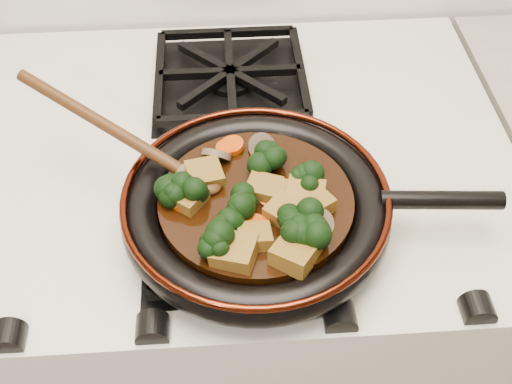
{
  "coord_description": "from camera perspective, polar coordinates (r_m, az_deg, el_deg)",
  "views": [
    {
      "loc": [
        -0.01,
        1.05,
        1.5
      ],
      "look_at": [
        0.02,
        1.54,
        0.97
      ],
      "focal_mm": 45.0,
      "sensor_mm": 36.0,
      "label": 1
    }
  ],
  "objects": [
    {
      "name": "stove",
      "position": [
        1.23,
        -1.37,
        -11.49
      ],
      "size": [
        0.76,
        0.6,
        0.9
      ],
      "primitive_type": "cube",
      "color": "silver",
      "rests_on": "ground"
    },
    {
      "name": "burner_grate_front",
      "position": [
        0.77,
        -1.44,
        -2.39
      ],
      "size": [
        0.23,
        0.23,
        0.03
      ],
      "primitive_type": null,
      "color": "black",
      "rests_on": "stove"
    },
    {
      "name": "burner_grate_back",
      "position": [
        0.98,
        -2.29,
        10.19
      ],
      "size": [
        0.23,
        0.23,
        0.03
      ],
      "primitive_type": null,
      "color": "black",
      "rests_on": "stove"
    },
    {
      "name": "skillet",
      "position": [
        0.74,
        0.18,
        -1.37
      ],
      "size": [
        0.44,
        0.31,
        0.05
      ],
      "rotation": [
        0.0,
        0.0,
        -0.08
      ],
      "color": "black",
      "rests_on": "burner_grate_front"
    },
    {
      "name": "braising_sauce",
      "position": [
        0.74,
        0.0,
        -1.11
      ],
      "size": [
        0.22,
        0.22,
        0.02
      ],
      "primitive_type": "cylinder",
      "color": "black",
      "rests_on": "skillet"
    },
    {
      "name": "tofu_cube_0",
      "position": [
        0.73,
        0.7,
        0.23
      ],
      "size": [
        0.05,
        0.04,
        0.02
      ],
      "primitive_type": "cube",
      "rotation": [
        0.01,
        -0.03,
        2.79
      ],
      "color": "brown",
      "rests_on": "braising_sauce"
    },
    {
      "name": "tofu_cube_1",
      "position": [
        0.72,
        4.34,
        -0.4
      ],
      "size": [
        0.05,
        0.05,
        0.03
      ],
      "primitive_type": "cube",
      "rotation": [
        -0.12,
        -0.05,
        2.89
      ],
      "color": "brown",
      "rests_on": "braising_sauce"
    },
    {
      "name": "tofu_cube_2",
      "position": [
        0.67,
        -1.94,
        -5.37
      ],
      "size": [
        0.06,
        0.05,
        0.03
      ],
      "primitive_type": "cube",
      "rotation": [
        -0.09,
        -0.02,
        1.23
      ],
      "color": "brown",
      "rests_on": "braising_sauce"
    },
    {
      "name": "tofu_cube_3",
      "position": [
        0.73,
        -6.07,
        -0.5
      ],
      "size": [
        0.05,
        0.05,
        0.02
      ],
      "primitive_type": "cube",
      "rotation": [
        -0.01,
        0.01,
        2.48
      ],
      "color": "brown",
      "rests_on": "braising_sauce"
    },
    {
      "name": "tofu_cube_4",
      "position": [
        0.75,
        -4.61,
        1.48
      ],
      "size": [
        0.05,
        0.05,
        0.03
      ],
      "primitive_type": "cube",
      "rotation": [
        0.09,
        0.04,
        0.24
      ],
      "color": "brown",
      "rests_on": "braising_sauce"
    },
    {
      "name": "tofu_cube_5",
      "position": [
        0.71,
        2.69,
        -1.92
      ],
      "size": [
        0.05,
        0.05,
        0.02
      ],
      "primitive_type": "cube",
      "rotation": [
        -0.06,
        -0.02,
        2.43
      ],
      "color": "brown",
      "rests_on": "braising_sauce"
    },
    {
      "name": "tofu_cube_6",
      "position": [
        0.73,
        3.04,
        -0.29
      ],
      "size": [
        0.04,
        0.04,
        0.02
      ],
      "primitive_type": "cube",
      "rotation": [
        -0.02,
        -0.11,
        2.97
      ],
      "color": "brown",
      "rests_on": "braising_sauce"
    },
    {
      "name": "tofu_cube_7",
      "position": [
        0.69,
        -0.18,
        -4.05
      ],
      "size": [
        0.04,
        0.03,
        0.03
      ],
      "primitive_type": "cube",
      "rotation": [
        -0.08,
        0.1,
        0.06
      ],
      "color": "brown",
      "rests_on": "braising_sauce"
    },
    {
      "name": "tofu_cube_8",
      "position": [
        0.72,
        4.98,
        -1.01
      ],
      "size": [
        0.05,
        0.05,
        0.02
      ],
      "primitive_type": "cube",
      "rotation": [
        -0.03,
        0.01,
        2.12
      ],
      "color": "brown",
      "rests_on": "braising_sauce"
    },
    {
      "name": "tofu_cube_9",
      "position": [
        0.67,
        3.55,
        -5.38
      ],
      "size": [
        0.06,
        0.06,
        0.03
      ],
      "primitive_type": "cube",
      "rotation": [
        0.09,
        0.06,
        2.54
      ],
      "color": "brown",
      "rests_on": "braising_sauce"
    },
    {
      "name": "broccoli_floret_0",
      "position": [
        0.68,
        4.22,
        -4.18
      ],
      "size": [
        0.09,
        0.08,
        0.07
      ],
      "primitive_type": null,
      "rotation": [
        0.21,
        -0.05,
        1.95
      ],
      "color": "black",
      "rests_on": "braising_sauce"
    },
    {
      "name": "broccoli_floret_1",
      "position": [
        0.73,
        3.95,
        0.88
      ],
      "size": [
        0.07,
        0.08,
        0.07
      ],
      "primitive_type": null,
      "rotation": [
        0.2,
        -0.02,
        2.91
      ],
      "color": "black",
      "rests_on": "braising_sauce"
    },
    {
      "name": "broccoli_floret_2",
      "position": [
        0.69,
        -2.28,
        -2.51
      ],
      "size": [
        0.08,
        0.09,
        0.07
      ],
      "primitive_type": null,
      "rotation": [
        -0.14,
        0.19,
        0.96
      ],
      "color": "black",
      "rests_on": "braising_sauce"
    },
    {
      "name": "broccoli_floret_3",
      "position": [
        0.67,
        -3.95,
        -4.58
      ],
      "size": [
        0.08,
        0.09,
        0.07
      ],
      "primitive_type": null,
      "rotation": [
        -0.13,
        -0.14,
        2.27
      ],
      "color": "black",
      "rests_on": "braising_sauce"
    },
    {
      "name": "broccoli_floret_4",
      "position": [
        0.73,
        -6.1,
        0.06
      ],
      "size": [
        0.07,
        0.07,
        0.07
      ],
      "primitive_type": null,
      "rotation": [
        0.15,
        0.14,
        1.44
      ],
      "color": "black",
      "rests_on": "braising_sauce"
    },
    {
      "name": "broccoli_floret_5",
      "position": [
        0.69,
        3.72,
        -3.0
      ],
      "size": [
        0.09,
        0.09,
        0.07
      ],
      "primitive_type": null,
      "rotation": [
        0.0,
        0.16,
        0.96
      ],
      "color": "black",
      "rests_on": "braising_sauce"
    },
    {
      "name": "broccoli_floret_6",
      "position": [
        0.71,
        -0.63,
        -1.11
      ],
      "size": [
        0.07,
        0.08,
        0.06
      ],
      "primitive_type": null,
      "rotation": [
        -0.04,
        0.1,
        1.37
      ],
      "color": "black",
      "rests_on": "braising_sauce"
    },
    {
      "name": "broccoli_floret_7",
      "position": [
        0.76,
        1.04,
        2.69
      ],
      "size": [
        0.08,
        0.09,
        0.07
      ],
      "primitive_type": null,
      "rotation": [
        0.13,
        0.12,
        2.55
      ],
      "color": "black",
      "rests_on": "braising_sauce"
    },
    {
      "name": "broccoli_floret_8",
      "position": [
        0.73,
        -7.28,
        -0.25
      ],
      "size": [
        0.09,
        0.09,
        0.05
      ],
      "primitive_type": null,
      "rotation": [
        0.01,
        0.12,
        2.51
      ],
      "color": "black",
      "rests_on": "braising_sauce"
    },
    {
      "name": "broccoli_floret_9",
      "position": [
        0.68,
        4.65,
        -3.72
      ],
      "size": [
        0.08,
        0.07,
        0.06
      ],
      "primitive_type": null,
      "rotation": [
        0.0,
        0.14,
        2.94
      ],
      "color": "black",
      "rests_on": "braising_sauce"
    },
    {
      "name": "carrot_coin_0",
      "position": [
        0.73,
        1.37,
        -0.33
      ],
      "size": [
        0.03,
        0.03,
        0.02
      ],
      "primitive_type": "cylinder",
      "rotation": [
        0.31,
        -0.06,
        0.0
      ],
      "color": "#C33D05",
      "rests_on": "braising_sauce"
    },
    {
      "name": "carrot_coin_1",
      "position": [
        0.69,
        4.53,
        -4.29
      ],
      "size": [
        0.03,
        0.03,
        0.01
      ],
      "primitive_type": "cylinder",
      "rotation": [
        0.07,
        0.14,
        0.0
      ],
      "color": "#C33D05",
      "rests_on": "braising_sauce"
    },
    {
      "name": "carrot_coin_2",
      "position": [
        0.7,
        -0.02,
        -3.13
      ],
      "size": [
        0.03,
        0.03,
        0.02
      ],
      "primitive_type": "cylinder",
      "rotation": [
        0.09,
        0.22,
        0.0
      ],
      "color": "#C33D05",
      "rests_on": "braising_sauce"
    },
    {
      "name": "carrot_coin_3",
      "position": [
        0.78,
        -2.64,
        3.92
      ],
      "size": [
        0.03,
        0.03,
        0.01
      ],
      "primitive_type": "cylinder",
      "rotation": [
        -0.05,
        -0.0,
        0.0
      ],
      "color": "#C33D05",
      "rests_on": "braising_sauce"
    },
    {
      "name": "carrot_coin_4",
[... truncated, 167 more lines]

